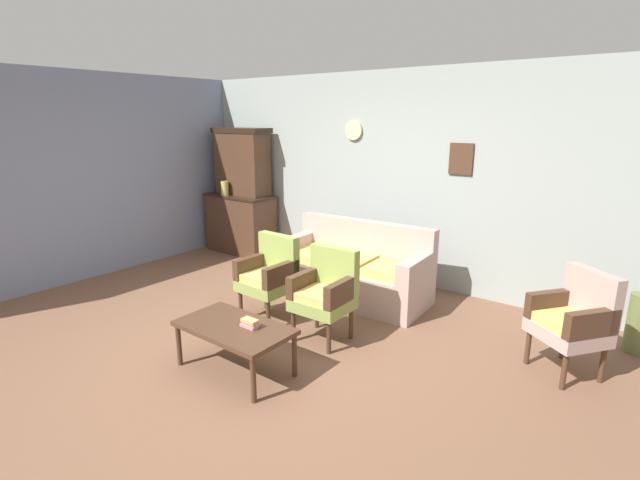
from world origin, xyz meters
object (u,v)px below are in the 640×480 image
Objects in this scene: vase_on_cabinet at (225,188)px; floral_couch at (354,271)px; armchair_near_couch_end at (269,273)px; coffee_table at (234,330)px; wingback_chair_by_fireplace at (574,318)px; floor_vase_by_wall at (637,323)px; armchair_near_cabinet at (325,290)px; book_stack_on_table at (250,323)px; side_cabinet at (241,223)px.

floral_couch is at bearing -7.89° from vase_on_cabinet.
armchair_near_couch_end is 0.90× the size of coffee_table.
wingback_chair_by_fireplace is 1.59× the size of floor_vase_by_wall.
armchair_near_cabinet is 0.90× the size of coffee_table.
armchair_near_couch_end is at bearing -111.11° from floral_couch.
wingback_chair_by_fireplace is 0.90× the size of coffee_table.
vase_on_cabinet reaches higher than wingback_chair_by_fireplace.
armchair_near_cabinet is at bearing 75.65° from coffee_table.
floral_couch is 2.04m from coffee_table.
wingback_chair_by_fireplace is at bearing -118.57° from floor_vase_by_wall.
wingback_chair_by_fireplace is at bearing -7.72° from vase_on_cabinet.
wingback_chair_by_fireplace reaches higher than book_stack_on_table.
armchair_near_couch_end is at bearing 125.57° from book_stack_on_table.
floral_couch is (2.68, -0.37, -0.72)m from vase_on_cabinet.
armchair_near_cabinet reaches higher than coffee_table.
coffee_table is at bearing -155.95° from book_stack_on_table.
coffee_table is (-0.24, -0.96, -0.12)m from armchair_near_cabinet.
armchair_near_cabinet is (2.92, -1.63, 0.03)m from side_cabinet.
floral_couch is at bearing 109.54° from armchair_near_cabinet.
armchair_near_couch_end is 0.78m from armchair_near_cabinet.
coffee_table is at bearing -44.05° from side_cabinet.
coffee_table is (2.67, -2.58, -0.09)m from side_cabinet.
side_cabinet is 3.77m from book_stack_on_table.
armchair_near_couch_end is at bearing -36.64° from side_cabinet.
book_stack_on_table is at bearing 24.05° from coffee_table.
side_cabinet is at bearing 150.84° from armchair_near_cabinet.
wingback_chair_by_fireplace is 2.70m from book_stack_on_table.
side_cabinet is 0.62m from vase_on_cabinet.
vase_on_cabinet is 0.25× the size of armchair_near_couch_end.
floor_vase_by_wall reaches higher than book_stack_on_table.
side_cabinet is at bearing 51.70° from vase_on_cabinet.
vase_on_cabinet is 0.22× the size of coffee_table.
wingback_chair_by_fireplace is (4.94, -0.87, 0.03)m from side_cabinet.
side_cabinet is at bearing 143.36° from armchair_near_couch_end.
vase_on_cabinet is 3.43m from armchair_near_cabinet.
book_stack_on_table is 3.53m from floor_vase_by_wall.
coffee_table is (2.81, -2.40, -0.67)m from vase_on_cabinet.
side_cabinet reaches higher than book_stack_on_table.
floor_vase_by_wall is (5.36, -0.10, -0.18)m from side_cabinet.
armchair_near_cabinet is at bearing 82.90° from book_stack_on_table.
side_cabinet reaches higher than coffee_table.
vase_on_cabinet reaches higher than side_cabinet.
side_cabinet reaches higher than floral_couch.
floral_couch is at bearing 93.86° from coffee_table.
book_stack_on_table is 0.28× the size of floor_vase_by_wall.
side_cabinet is at bearing 138.01° from book_stack_on_table.
vase_on_cabinet reaches higher than book_stack_on_table.
floral_couch is 2.05× the size of wingback_chair_by_fireplace.
book_stack_on_table is at bearing -82.21° from floral_couch.
floor_vase_by_wall is (0.42, 0.77, -0.22)m from wingback_chair_by_fireplace.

